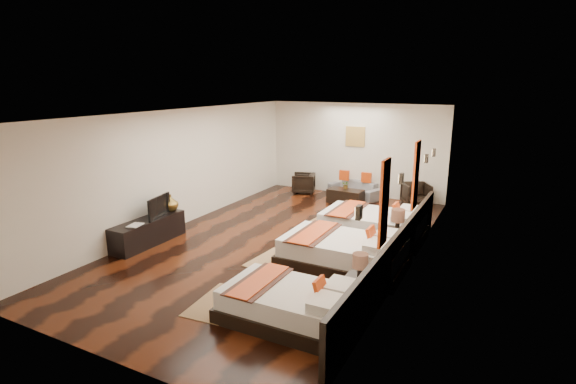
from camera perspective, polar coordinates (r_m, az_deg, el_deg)
The scene contains 30 objects.
floor at distance 9.77m, azimuth -0.85°, elevation -6.41°, with size 5.50×9.50×0.01m, color black.
ceiling at distance 9.17m, azimuth -0.91°, elevation 10.20°, with size 5.50×9.50×0.01m, color white.
back_wall at distance 13.67m, azimuth 8.64°, elevation 5.44°, with size 5.50×0.01×2.80m, color silver.
left_wall at distance 10.92m, azimuth -13.71°, elevation 3.02°, with size 0.01×9.50×2.80m, color silver.
right_wall at distance 8.46m, azimuth 15.76°, elevation -0.29°, with size 0.01×9.50×2.80m, color silver.
headboard_panel at distance 8.01m, azimuth 13.82°, elevation -8.13°, with size 0.08×6.60×0.90m, color black.
bed_near at distance 6.66m, azimuth 0.50°, elevation -14.28°, with size 2.01×1.27×0.77m.
bed_mid at distance 8.46m, azimuth 7.29°, elevation -7.70°, with size 2.31×1.45×0.88m.
bed_far at distance 10.14m, azimuth 10.98°, elevation -4.13°, with size 2.27×1.43×0.87m.
nightstand_a at distance 7.05m, azimuth 9.16°, elevation -12.27°, with size 0.45×0.45×0.90m.
nightstand_b at distance 9.10m, azimuth 13.82°, elevation -6.09°, with size 0.50×0.50×0.99m.
jute_mat_near at distance 7.32m, azimuth -8.67°, elevation -13.94°, with size 0.75×1.20×0.01m, color #93714B.
jute_mat_mid at distance 8.83m, azimuth -1.66°, elevation -8.68°, with size 0.75×1.20×0.01m, color #93714B.
jute_mat_far at distance 10.93m, azimuth 4.41°, elevation -4.17°, with size 0.75×1.20×0.01m, color #93714B.
tv_console at distance 10.04m, azimuth -17.57°, elevation -4.87°, with size 0.50×1.80×0.55m, color black.
tv at distance 10.00m, azimuth -16.69°, elevation -1.80°, with size 0.82×0.11×0.47m, color black.
book at distance 9.63m, azimuth -19.73°, elevation -4.03°, with size 0.24×0.32×0.03m, color black.
figurine at distance 10.40m, azimuth -14.96°, elevation -1.35°, with size 0.36×0.36×0.38m, color olive.
sofa at distance 13.57m, azimuth 8.60°, elevation 0.39°, with size 1.66×0.65×0.48m, color slate.
armchair_left at distance 13.87m, azimuth 2.02°, elevation 1.14°, with size 0.67×0.69×0.63m, color black.
armchair_right at distance 12.95m, azimuth 16.19°, elevation -0.30°, with size 0.69×0.72×0.65m, color black.
coffee_table at distance 12.85m, azimuth 7.43°, elevation -0.55°, with size 1.00×0.50×0.40m, color black.
table_plant at distance 12.84m, azimuth 7.50°, elevation 0.92°, with size 0.21×0.19×0.24m, color #296321.
orange_panel_a at distance 6.59m, azimuth 12.31°, elevation -1.41°, with size 0.04×0.40×1.30m, color #D86014.
orange_panel_b at distance 8.68m, azimuth 16.18°, elevation 2.08°, with size 0.04×0.40×1.30m, color #D86014.
sconce_near at distance 5.54m, azimuth 9.10°, elevation -2.61°, with size 0.07×0.12×0.18m.
sconce_mid at distance 7.60m, azimuth 14.39°, elevation 1.69°, with size 0.07×0.12×0.18m.
sconce_far at distance 9.72m, azimuth 17.41°, elevation 4.14°, with size 0.07×0.12×0.18m.
sconce_lounge at distance 10.60m, azimuth 18.30°, elevation 4.85°, with size 0.07×0.12×0.18m.
gold_artwork at distance 13.60m, azimuth 8.67°, elevation 7.09°, with size 0.60×0.04×0.60m, color #AD873F.
Camera 1 is at (4.34, -8.06, 3.43)m, focal length 27.55 mm.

